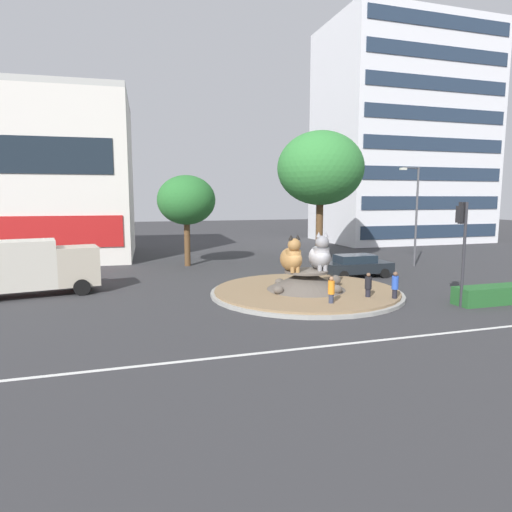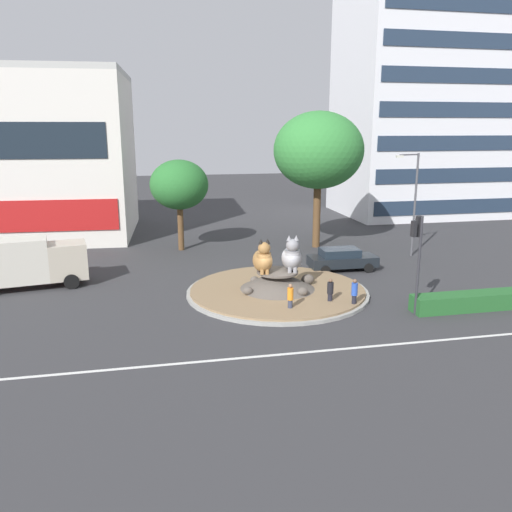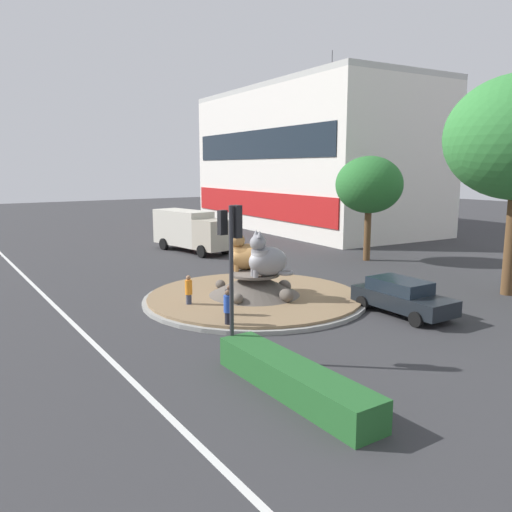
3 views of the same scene
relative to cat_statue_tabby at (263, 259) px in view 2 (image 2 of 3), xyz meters
The scene contains 16 objects.
ground_plane 2.29m from the cat_statue_tabby, ahead, with size 160.00×160.00×0.00m, color #333335.
lane_centreline 8.59m from the cat_statue_tabby, 83.95° to the right, with size 112.00×0.20×0.01m, color silver.
roundabout_island 1.91m from the cat_statue_tabby, ahead, with size 10.66×10.66×1.36m.
cat_statue_tabby is the anchor object (origin of this frame).
cat_statue_grey 1.75m from the cat_statue_tabby, ahead, with size 1.64×2.16×2.16m.
traffic_light_mast 8.63m from the cat_statue_tabby, 35.01° to the right, with size 0.71×0.59×5.16m.
office_tower 37.07m from the cat_statue_tabby, 46.20° to the left, with size 19.20×12.62×25.57m.
clipped_hedge_strip 11.34m from the cat_statue_tabby, 25.32° to the right, with size 6.20×1.20×0.90m, color #235B28.
broadleaf_tree_behind_island 14.40m from the cat_statue_tabby, 58.38° to the left, with size 7.07×7.07×10.77m.
second_tree_near_tower 13.39m from the cat_statue_tabby, 107.39° to the left, with size 4.52×4.52×7.11m.
streetlight_arm 14.75m from the cat_statue_tabby, 27.82° to the left, with size 2.06×0.72×7.69m.
pedestrian_orange_shirt 3.70m from the cat_statue_tabby, 78.20° to the right, with size 0.32×0.32×1.61m.
pedestrian_black_shirt 4.37m from the cat_statue_tabby, 41.09° to the right, with size 0.34×0.34×1.55m.
pedestrian_blue_shirt 5.61m from the cat_statue_tabby, 39.17° to the right, with size 0.33×0.33×1.67m.
sedan_on_far_lane 7.69m from the cat_statue_tabby, 32.34° to the left, with size 4.62×2.11×1.53m.
delivery_box_truck 14.58m from the cat_statue_tabby, 164.04° to the left, with size 7.62×3.40×3.08m.
Camera 2 is at (-7.18, -28.28, 9.49)m, focal length 36.46 mm.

